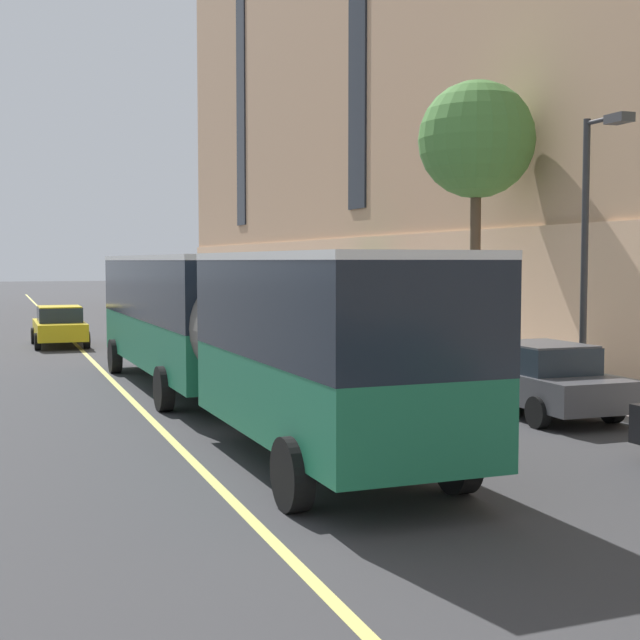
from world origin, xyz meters
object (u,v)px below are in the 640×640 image
parked_car_darkgray_1 (234,314)px  street_tree_mid_block (476,141)px  city_bus (224,320)px  parked_car_black_3 (188,303)px  parked_car_red_5 (278,323)px  street_lamp (592,226)px  parked_car_darkgray_7 (537,378)px  parked_car_black_0 (393,348)px  taxi_cab (59,326)px

parked_car_darkgray_1 → street_tree_mid_block: street_tree_mid_block is taller
city_bus → street_tree_mid_block: (9.55, 5.75, 5.02)m
parked_car_black_3 → parked_car_red_5: size_ratio=1.09×
street_lamp → parked_car_black_3: bearing=93.0°
parked_car_darkgray_7 → street_lamp: bearing=17.0°
parked_car_black_0 → parked_car_black_3: bearing=90.1°
city_bus → parked_car_darkgray_1: city_bus is taller
parked_car_darkgray_1 → street_lamp: size_ratio=0.74×
taxi_cab → street_lamp: size_ratio=0.69×
parked_car_black_3 → street_lamp: bearing=-87.0°
city_bus → street_tree_mid_block: bearing=31.0°
parked_car_black_3 → parked_car_red_5: 17.86m
parked_car_darkgray_1 → taxi_cab: same height
taxi_cab → city_bus: bearing=-82.0°
parked_car_darkgray_1 → street_tree_mid_block: bearing=-77.9°
city_bus → parked_car_red_5: size_ratio=4.41×
city_bus → street_lamp: 8.49m
taxi_cab → street_tree_mid_block: (11.89, -11.02, 6.24)m
taxi_cab → street_tree_mid_block: street_tree_mid_block is taller
parked_car_darkgray_1 → street_lamp: 24.68m
parked_car_darkgray_1 → parked_car_black_3: size_ratio=1.01×
parked_car_black_0 → parked_car_darkgray_7: size_ratio=0.94×
taxi_cab → parked_car_red_5: bearing=-9.9°
parked_car_red_5 → taxi_cab: (-8.38, 1.47, 0.00)m
parked_car_darkgray_7 → street_tree_mid_block: size_ratio=0.53×
taxi_cab → parked_car_black_3: bearing=62.7°
parked_car_black_0 → parked_car_black_3: size_ratio=0.93×
parked_car_darkgray_1 → taxi_cab: bearing=-147.0°
parked_car_red_5 → street_lamp: (1.90, -17.48, 3.30)m
parked_car_black_0 → parked_car_darkgray_1: size_ratio=0.93×
street_lamp → street_tree_mid_block: bearing=78.5°
taxi_cab → parked_car_darkgray_1: bearing=33.0°
parked_car_darkgray_1 → parked_car_darkgray_7: bearing=-89.6°
parked_car_darkgray_1 → street_lamp: (1.92, -24.38, 3.30)m
parked_car_darkgray_1 → taxi_cab: 9.98m
taxi_cab → street_lamp: street_lamp is taller
parked_car_darkgray_1 → parked_car_black_0: bearing=-89.6°
parked_car_red_5 → street_tree_mid_block: size_ratio=0.49×
street_tree_mid_block → city_bus: bearing=-149.0°
parked_car_black_0 → parked_car_black_3: 28.65m
street_tree_mid_block → street_lamp: bearing=-101.5°
city_bus → parked_car_red_5: (6.04, 15.30, -1.23)m
parked_car_darkgray_1 → parked_car_red_5: (0.02, -6.91, -0.00)m
parked_car_black_3 → taxi_cab: bearing=-117.3°
city_bus → parked_car_darkgray_7: 6.88m
city_bus → parked_car_black_3: (6.10, 33.16, -1.23)m
parked_car_red_5 → parked_car_black_0: bearing=-89.5°
parked_car_red_5 → taxi_cab: bearing=170.1°
parked_car_darkgray_7 → parked_car_black_0: bearing=90.6°
parked_car_black_0 → street_lamp: size_ratio=0.68×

